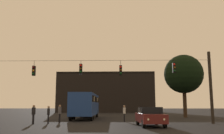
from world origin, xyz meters
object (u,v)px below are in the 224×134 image
(pedestrian_crossing_center, at_px, (60,113))
(pedestrian_near_bus, at_px, (34,113))
(tree_left_silhouette, at_px, (184,74))
(city_bus, at_px, (86,103))
(pedestrian_crossing_left, at_px, (124,112))
(car_near_right, at_px, (150,116))
(pedestrian_crossing_right, at_px, (48,114))

(pedestrian_crossing_center, xyz_separation_m, pedestrian_near_bus, (-1.86, -1.99, 0.00))
(pedestrian_crossing_center, relative_size, tree_left_silhouette, 0.20)
(city_bus, xyz_separation_m, pedestrian_crossing_left, (4.66, -5.32, -0.94))
(pedestrian_crossing_left, distance_m, tree_left_silhouette, 12.89)
(tree_left_silhouette, bearing_deg, pedestrian_crossing_center, -146.52)
(city_bus, bearing_deg, pedestrian_near_bus, -112.05)
(car_near_right, bearing_deg, pedestrian_crossing_left, 110.82)
(pedestrian_crossing_right, height_order, tree_left_silhouette, tree_left_silhouette)
(pedestrian_near_bus, bearing_deg, car_near_right, -10.22)
(city_bus, relative_size, pedestrian_crossing_left, 6.75)
(pedestrian_near_bus, relative_size, tree_left_silhouette, 0.20)
(tree_left_silhouette, bearing_deg, pedestrian_near_bus, -144.75)
(pedestrian_crossing_center, bearing_deg, city_bus, 76.23)
(car_near_right, relative_size, pedestrian_crossing_left, 2.71)
(pedestrian_crossing_right, distance_m, pedestrian_near_bus, 1.35)
(city_bus, xyz_separation_m, pedestrian_crossing_center, (-1.62, -6.63, -0.91))
(city_bus, xyz_separation_m, pedestrian_near_bus, (-3.49, -8.61, -0.91))
(city_bus, relative_size, pedestrian_crossing_right, 6.91)
(pedestrian_crossing_right, bearing_deg, tree_left_silhouette, 35.40)
(pedestrian_crossing_left, bearing_deg, city_bus, 131.25)
(pedestrian_crossing_right, xyz_separation_m, pedestrian_near_bus, (-1.13, -0.74, 0.06))
(city_bus, bearing_deg, pedestrian_crossing_right, -106.69)
(city_bus, height_order, tree_left_silhouette, tree_left_silhouette)
(tree_left_silhouette, bearing_deg, pedestrian_crossing_right, -144.60)
(car_near_right, xyz_separation_m, pedestrian_near_bus, (-10.10, 1.82, 0.16))
(car_near_right, bearing_deg, pedestrian_crossing_right, 164.09)
(city_bus, relative_size, car_near_right, 2.49)
(pedestrian_crossing_right, bearing_deg, pedestrian_crossing_center, 59.44)
(pedestrian_near_bus, bearing_deg, city_bus, 67.95)
(pedestrian_crossing_center, bearing_deg, pedestrian_crossing_right, -120.56)
(pedestrian_crossing_right, distance_m, tree_left_silhouette, 19.59)
(car_near_right, relative_size, pedestrian_crossing_right, 2.78)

